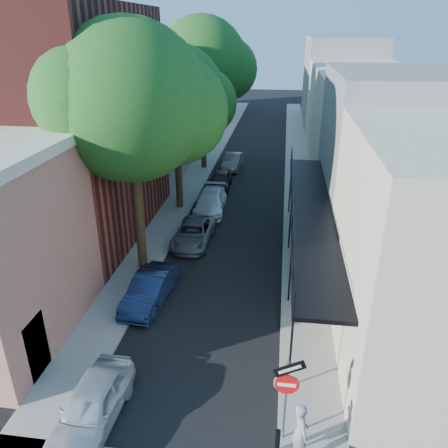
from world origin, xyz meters
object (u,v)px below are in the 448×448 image
(bollard, at_px, (278,441))
(pedestrian, at_px, (300,431))
(oak_mid, at_px, (182,98))
(parked_car_e, at_px, (220,180))
(parked_car_b, at_px, (150,289))
(parked_car_d, at_px, (211,202))
(oak_far, at_px, (208,65))
(parked_car_f, at_px, (233,161))
(oak_near, at_px, (141,105))
(parked_car_c, at_px, (194,233))
(sign_post, at_px, (287,387))
(parked_car_a, at_px, (92,405))

(bollard, distance_m, pedestrian, 0.77)
(oak_mid, distance_m, parked_car_e, 7.73)
(parked_car_b, relative_size, pedestrian, 2.19)
(oak_mid, distance_m, parked_car_d, 6.64)
(oak_far, xyz_separation_m, parked_car_f, (1.95, -0.03, -7.63))
(parked_car_e, bearing_deg, oak_mid, -115.28)
(oak_near, xyz_separation_m, parked_car_b, (0.77, -3.01, -7.23))
(oak_far, distance_m, parked_car_c, 16.18)
(sign_post, relative_size, oak_far, 0.25)
(parked_car_c, bearing_deg, parked_car_b, -95.62)
(parked_car_f, bearing_deg, parked_car_e, -90.72)
(oak_near, bearing_deg, parked_car_e, 82.02)
(parked_car_d, bearing_deg, bollard, -76.98)
(parked_car_d, distance_m, parked_car_e, 4.41)
(oak_mid, distance_m, oak_far, 9.12)
(oak_far, bearing_deg, bollard, -76.65)
(oak_near, xyz_separation_m, oak_far, (0.01, 17.01, 0.38))
(parked_car_d, xyz_separation_m, parked_car_f, (0.31, 9.48, -0.02))
(sign_post, relative_size, oak_mid, 0.29)
(parked_car_e, bearing_deg, parked_car_a, -93.83)
(oak_far, distance_m, pedestrian, 28.58)
(bollard, xyz_separation_m, parked_car_b, (-5.60, 6.75, 0.13))
(oak_near, xyz_separation_m, parked_car_c, (1.50, 2.84, -7.29))
(oak_mid, distance_m, pedestrian, 19.99)
(oak_far, bearing_deg, parked_car_a, -88.11)
(parked_car_e, distance_m, parked_car_f, 5.07)
(parked_car_e, bearing_deg, oak_far, 106.31)
(oak_mid, relative_size, pedestrian, 5.68)
(oak_far, bearing_deg, parked_car_d, -80.16)
(parked_car_a, bearing_deg, parked_car_b, 92.74)
(oak_far, bearing_deg, oak_mid, -90.41)
(parked_car_a, bearing_deg, parked_car_e, 89.60)
(parked_car_d, relative_size, pedestrian, 2.52)
(parked_car_c, bearing_deg, oak_far, 97.46)
(parked_car_f, distance_m, pedestrian, 27.20)
(parked_car_b, bearing_deg, pedestrian, -41.77)
(sign_post, height_order, bollard, sign_post)
(parked_car_f, bearing_deg, oak_mid, -99.99)
(parked_car_a, relative_size, parked_car_d, 0.86)
(sign_post, relative_size, parked_car_a, 0.77)
(sign_post, xyz_separation_m, oak_far, (-6.51, 26.30, 6.22))
(parked_car_d, relative_size, parked_car_e, 1.22)
(oak_far, relative_size, parked_car_b, 3.02)
(parked_car_b, distance_m, pedestrian, 9.16)
(parked_car_f, bearing_deg, parked_car_c, -89.26)
(parked_car_b, xyz_separation_m, parked_car_f, (1.20, 19.99, -0.02))
(parked_car_a, bearing_deg, oak_near, 97.09)
(parked_car_b, bearing_deg, sign_post, -41.73)
(parked_car_e, bearing_deg, parked_car_c, -92.80)
(oak_far, distance_m, parked_car_e, 9.32)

